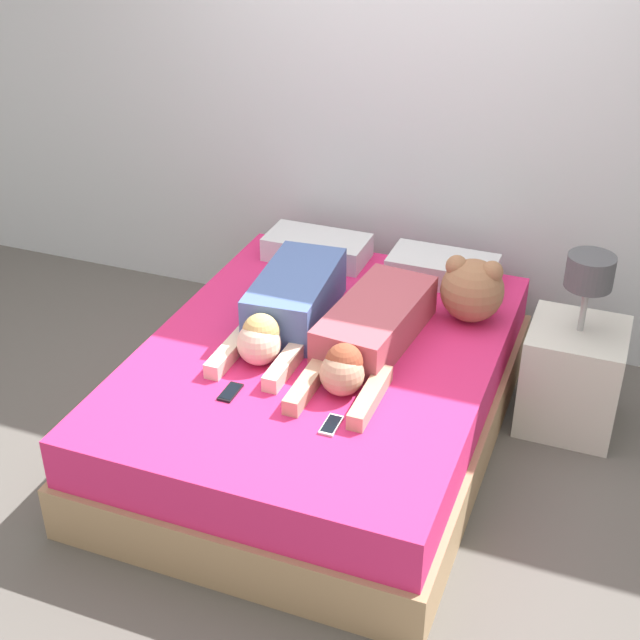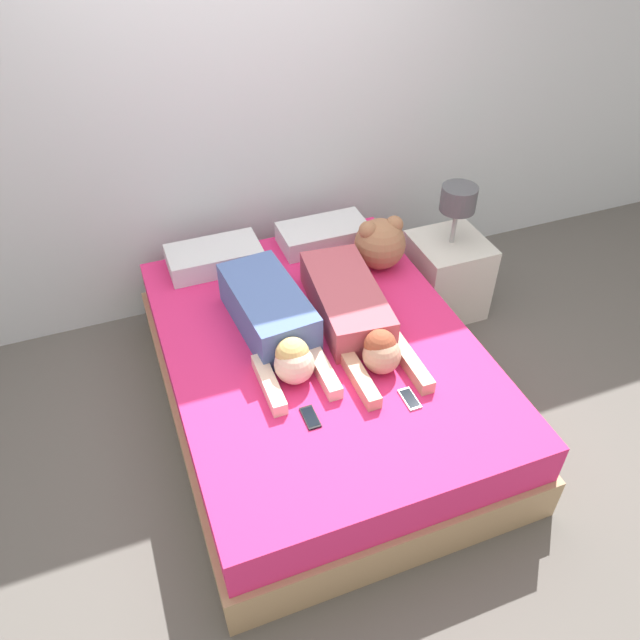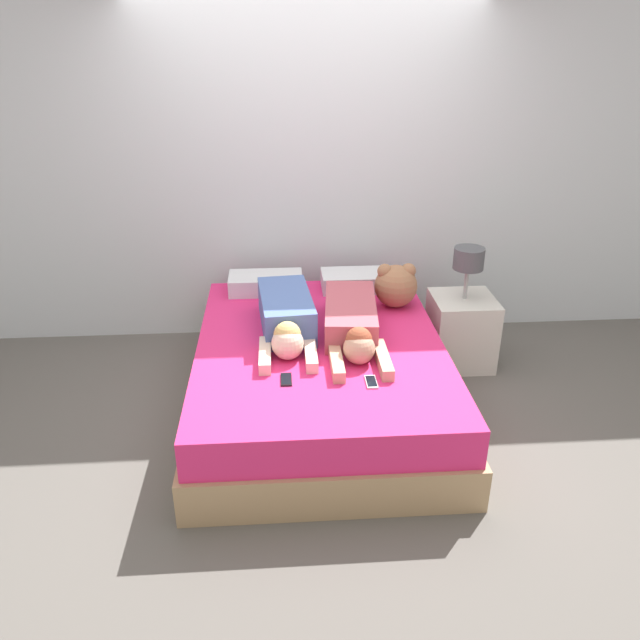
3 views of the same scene
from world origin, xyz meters
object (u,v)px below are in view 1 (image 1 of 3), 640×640
Objects in this scene: person_right at (368,334)px; plush_toy at (472,289)px; pillow_head_left at (317,247)px; person_left at (288,307)px; bed at (320,394)px; cell_phone_right at (331,425)px; nightstand at (573,370)px; pillow_head_right at (443,269)px; cell_phone_left at (230,392)px.

plush_toy is at bearing 52.05° from person_right.
person_left is at bearing -79.28° from pillow_head_left.
bed is at bearing -138.03° from plush_toy.
person_right is 0.59m from cell_phone_right.
pillow_head_left is at bearing 159.66° from plush_toy.
person_right is 7.84× the size of cell_phone_right.
pillow_head_left is at bearing 167.54° from nightstand.
pillow_head_left is 0.99m from plush_toy.
cell_phone_right is (0.04, -0.58, -0.09)m from person_right.
bed is at bearing -166.40° from person_right.
cell_phone_right is 1.37m from nightstand.
person_left is 1.07× the size of nightstand.
bed is at bearing -29.69° from person_left.
bed is 1.22m from nightstand.
pillow_head_left is 0.75m from person_left.
pillow_head_left is 1.51m from cell_phone_right.
pillow_head_left is 0.60× the size of nightstand.
pillow_head_right reaches higher than cell_phone_right.
plush_toy is 0.35× the size of nightstand.
person_left is at bearing -162.00° from nightstand.
plush_toy is (0.32, 1.04, 0.16)m from cell_phone_right.
person_right is 3.37× the size of plush_toy.
pillow_head_left is 0.70m from pillow_head_right.
pillow_head_left is at bearing 112.13° from bed.
bed is at bearing -153.57° from nightstand.
person_left reaches higher than bed.
cell_phone_right is at bearing -107.14° from plush_toy.
cell_phone_left is (-0.44, -0.52, -0.09)m from person_right.
pillow_head_right is 0.60× the size of nightstand.
nightstand reaches higher than cell_phone_right.
pillow_head_right is 0.93m from person_left.
person_right is (0.42, -0.07, -0.02)m from person_left.
pillow_head_right is at bearing 86.00° from cell_phone_right.
person_right is at bearing -127.95° from plush_toy.
nightstand is at bearing 18.00° from person_left.
bed is 3.88× the size of pillow_head_left.
plush_toy is at bearing 26.88° from person_left.
cell_phone_left is at bearing -91.52° from person_left.
plush_toy is at bearing 41.97° from bed.
person_right is (-0.14, -0.81, 0.03)m from pillow_head_right.
bed is at bearing 115.61° from cell_phone_right.
plush_toy reaches higher than pillow_head_right.
pillow_head_right is 1.44m from cell_phone_left.
person_left is (0.14, -0.74, 0.05)m from pillow_head_left.
nightstand is (0.74, -0.32, -0.26)m from pillow_head_right.
plush_toy is (0.78, 0.40, 0.05)m from person_left.
nightstand is at bearing 51.93° from cell_phone_right.
cell_phone_right is at bearing -7.14° from cell_phone_left.
cell_phone_right is 1.10m from plush_toy.
nightstand is (1.09, 0.54, 0.06)m from bed.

